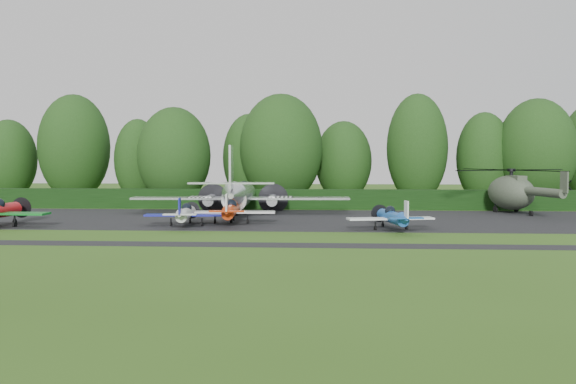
# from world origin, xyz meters

# --- Properties ---
(ground) EXTENTS (160.00, 160.00, 0.00)m
(ground) POSITION_xyz_m (0.00, 0.00, 0.00)
(ground) COLOR #325618
(ground) RESTS_ON ground
(apron) EXTENTS (70.00, 18.00, 0.01)m
(apron) POSITION_xyz_m (0.00, 10.00, 0.00)
(apron) COLOR black
(apron) RESTS_ON ground
(taxiway_verge) EXTENTS (70.00, 2.00, 0.00)m
(taxiway_verge) POSITION_xyz_m (0.00, -6.00, 0.00)
(taxiway_verge) COLOR black
(taxiway_verge) RESTS_ON ground
(hedgerow) EXTENTS (90.00, 1.60, 2.00)m
(hedgerow) POSITION_xyz_m (0.00, 21.00, 0.00)
(hedgerow) COLOR black
(hedgerow) RESTS_ON ground
(transport_plane) EXTENTS (20.32, 15.58, 6.51)m
(transport_plane) POSITION_xyz_m (-0.49, 13.79, 1.82)
(transport_plane) COLOR silver
(transport_plane) RESTS_ON ground
(light_plane_white) EXTENTS (6.40, 6.73, 2.46)m
(light_plane_white) POSITION_xyz_m (-3.18, 3.72, 1.02)
(light_plane_white) COLOR silver
(light_plane_white) RESTS_ON ground
(light_plane_orange) EXTENTS (6.97, 7.32, 2.68)m
(light_plane_orange) POSITION_xyz_m (0.01, 5.56, 1.11)
(light_plane_orange) COLOR #B92F0A
(light_plane_orange) RESTS_ON ground
(light_plane_blue) EXTENTS (6.34, 6.67, 2.44)m
(light_plane_blue) POSITION_xyz_m (12.31, 2.03, 1.01)
(light_plane_blue) COLOR #1A509F
(light_plane_blue) RESTS_ON ground
(helicopter) EXTENTS (13.11, 15.35, 4.22)m
(helicopter) POSITION_xyz_m (24.91, 17.18, 2.27)
(helicopter) COLOR #3B4434
(helicopter) RESTS_ON ground
(sign_board) EXTENTS (3.03, 0.11, 1.71)m
(sign_board) POSITION_xyz_m (32.01, 20.50, 1.15)
(sign_board) COLOR #3F3326
(sign_board) RESTS_ON ground
(tree_0) EXTENTS (8.24, 8.24, 10.95)m
(tree_0) POSITION_xyz_m (-9.77, 27.00, 5.47)
(tree_0) COLOR black
(tree_0) RESTS_ON ground
(tree_1) EXTENTS (7.08, 7.08, 12.69)m
(tree_1) POSITION_xyz_m (17.96, 31.20, 6.33)
(tree_1) COLOR black
(tree_1) RESTS_ON ground
(tree_2) EXTENTS (6.78, 6.78, 9.63)m
(tree_2) POSITION_xyz_m (9.43, 32.91, 4.80)
(tree_2) COLOR black
(tree_2) RESTS_ON ground
(tree_3) EXTENTS (8.76, 8.76, 11.91)m
(tree_3) POSITION_xyz_m (31.05, 29.50, 5.95)
(tree_3) COLOR black
(tree_3) RESTS_ON ground
(tree_4) EXTENTS (6.28, 6.28, 10.50)m
(tree_4) POSITION_xyz_m (25.58, 30.98, 5.23)
(tree_4) COLOR black
(tree_4) RESTS_ON ground
(tree_6) EXTENTS (6.77, 6.77, 10.01)m
(tree_6) POSITION_xyz_m (-32.45, 33.64, 4.99)
(tree_6) COLOR black
(tree_6) RESTS_ON ground
(tree_7) EXTENTS (9.51, 9.51, 12.54)m
(tree_7) POSITION_xyz_m (2.20, 28.86, 6.26)
(tree_7) COLOR black
(tree_7) RESTS_ON ground
(tree_8) EXTENTS (6.25, 6.25, 10.40)m
(tree_8) POSITION_xyz_m (-1.68, 30.66, 5.18)
(tree_8) COLOR black
(tree_8) RESTS_ON ground
(tree_9) EXTENTS (5.66, 5.66, 9.89)m
(tree_9) POSITION_xyz_m (-15.27, 31.42, 4.93)
(tree_9) COLOR black
(tree_9) RESTS_ON ground
(tree_11) EXTENTS (8.65, 8.65, 12.99)m
(tree_11) POSITION_xyz_m (-23.60, 32.58, 6.49)
(tree_11) COLOR black
(tree_11) RESTS_ON ground
(tree_13) EXTENTS (5.36, 5.36, 8.04)m
(tree_13) POSITION_xyz_m (-12.25, 32.53, 4.01)
(tree_13) COLOR black
(tree_13) RESTS_ON ground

